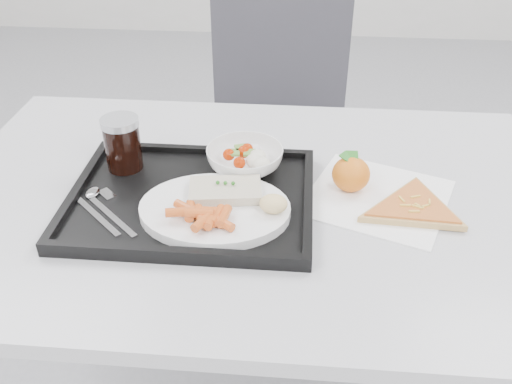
{
  "coord_description": "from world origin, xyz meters",
  "views": [
    {
      "loc": [
        0.09,
        -0.61,
        1.37
      ],
      "look_at": [
        0.01,
        0.28,
        0.77
      ],
      "focal_mm": 40.0,
      "sensor_mm": 36.0,
      "label": 1
    }
  ],
  "objects_px": {
    "table": "(250,221)",
    "chair": "(278,130)",
    "tray": "(192,200)",
    "cola_glass": "(122,143)",
    "salad_bowl": "(245,159)",
    "tangerine": "(351,174)",
    "dinner_plate": "(215,210)",
    "pizza_slice": "(413,208)"
  },
  "relations": [
    {
      "from": "tray",
      "to": "cola_glass",
      "type": "relative_size",
      "value": 4.17
    },
    {
      "from": "tray",
      "to": "dinner_plate",
      "type": "distance_m",
      "value": 0.07
    },
    {
      "from": "salad_bowl",
      "to": "chair",
      "type": "bearing_deg",
      "value": 86.5
    },
    {
      "from": "table",
      "to": "pizza_slice",
      "type": "height_order",
      "value": "pizza_slice"
    },
    {
      "from": "chair",
      "to": "cola_glass",
      "type": "distance_m",
      "value": 0.73
    },
    {
      "from": "table",
      "to": "dinner_plate",
      "type": "relative_size",
      "value": 4.44
    },
    {
      "from": "table",
      "to": "tangerine",
      "type": "distance_m",
      "value": 0.22
    },
    {
      "from": "dinner_plate",
      "to": "salad_bowl",
      "type": "bearing_deg",
      "value": 76.36
    },
    {
      "from": "table",
      "to": "salad_bowl",
      "type": "relative_size",
      "value": 7.89
    },
    {
      "from": "chair",
      "to": "salad_bowl",
      "type": "bearing_deg",
      "value": -93.5
    },
    {
      "from": "dinner_plate",
      "to": "pizza_slice",
      "type": "relative_size",
      "value": 0.91
    },
    {
      "from": "chair",
      "to": "salad_bowl",
      "type": "xyz_separation_m",
      "value": [
        -0.04,
        -0.61,
        0.25
      ]
    },
    {
      "from": "tangerine",
      "to": "pizza_slice",
      "type": "xyz_separation_m",
      "value": [
        0.11,
        -0.07,
        -0.02
      ]
    },
    {
      "from": "chair",
      "to": "dinner_plate",
      "type": "distance_m",
      "value": 0.8
    },
    {
      "from": "tray",
      "to": "cola_glass",
      "type": "height_order",
      "value": "cola_glass"
    },
    {
      "from": "dinner_plate",
      "to": "tangerine",
      "type": "bearing_deg",
      "value": 26.61
    },
    {
      "from": "pizza_slice",
      "to": "table",
      "type": "bearing_deg",
      "value": 173.37
    },
    {
      "from": "tray",
      "to": "salad_bowl",
      "type": "relative_size",
      "value": 2.96
    },
    {
      "from": "dinner_plate",
      "to": "salad_bowl",
      "type": "distance_m",
      "value": 0.16
    },
    {
      "from": "pizza_slice",
      "to": "tangerine",
      "type": "bearing_deg",
      "value": 149.36
    },
    {
      "from": "chair",
      "to": "pizza_slice",
      "type": "distance_m",
      "value": 0.79
    },
    {
      "from": "dinner_plate",
      "to": "cola_glass",
      "type": "height_order",
      "value": "cola_glass"
    },
    {
      "from": "chair",
      "to": "tangerine",
      "type": "relative_size",
      "value": 9.64
    },
    {
      "from": "tray",
      "to": "salad_bowl",
      "type": "bearing_deg",
      "value": 49.91
    },
    {
      "from": "table",
      "to": "cola_glass",
      "type": "xyz_separation_m",
      "value": [
        -0.26,
        0.05,
        0.14
      ]
    },
    {
      "from": "chair",
      "to": "cola_glass",
      "type": "relative_size",
      "value": 8.61
    },
    {
      "from": "pizza_slice",
      "to": "salad_bowl",
      "type": "bearing_deg",
      "value": 162.81
    },
    {
      "from": "table",
      "to": "chair",
      "type": "relative_size",
      "value": 1.29
    },
    {
      "from": "tray",
      "to": "tangerine",
      "type": "distance_m",
      "value": 0.31
    },
    {
      "from": "table",
      "to": "cola_glass",
      "type": "relative_size",
      "value": 11.11
    },
    {
      "from": "cola_glass",
      "to": "tangerine",
      "type": "relative_size",
      "value": 1.12
    },
    {
      "from": "tangerine",
      "to": "chair",
      "type": "bearing_deg",
      "value": 104.98
    },
    {
      "from": "tray",
      "to": "cola_glass",
      "type": "xyz_separation_m",
      "value": [
        -0.15,
        0.09,
        0.06
      ]
    },
    {
      "from": "salad_bowl",
      "to": "dinner_plate",
      "type": "bearing_deg",
      "value": -103.64
    },
    {
      "from": "table",
      "to": "cola_glass",
      "type": "distance_m",
      "value": 0.3
    },
    {
      "from": "dinner_plate",
      "to": "pizza_slice",
      "type": "height_order",
      "value": "dinner_plate"
    },
    {
      "from": "tray",
      "to": "cola_glass",
      "type": "distance_m",
      "value": 0.19
    },
    {
      "from": "tray",
      "to": "pizza_slice",
      "type": "relative_size",
      "value": 1.52
    },
    {
      "from": "salad_bowl",
      "to": "tangerine",
      "type": "relative_size",
      "value": 1.58
    },
    {
      "from": "chair",
      "to": "tray",
      "type": "relative_size",
      "value": 2.07
    },
    {
      "from": "salad_bowl",
      "to": "tangerine",
      "type": "height_order",
      "value": "tangerine"
    },
    {
      "from": "chair",
      "to": "tray",
      "type": "xyz_separation_m",
      "value": [
        -0.13,
        -0.71,
        0.22
      ]
    }
  ]
}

